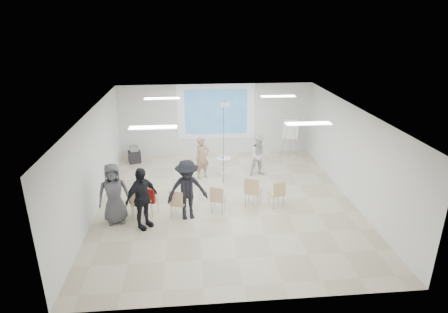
{
  "coord_description": "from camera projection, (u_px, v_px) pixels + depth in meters",
  "views": [
    {
      "loc": [
        -1.04,
        -10.67,
        5.61
      ],
      "look_at": [
        0.0,
        0.8,
        1.25
      ],
      "focal_mm": 30.0,
      "sensor_mm": 36.0,
      "label": 1
    }
  ],
  "objects": [
    {
      "name": "fluor_panel_nw",
      "position": [
        162.0,
        98.0,
        12.66
      ],
      "size": [
        1.2,
        0.3,
        0.02
      ],
      "primitive_type": "cube",
      "color": "white",
      "rests_on": "ceiling"
    },
    {
      "name": "projection_image",
      "position": [
        216.0,
        112.0,
        15.52
      ],
      "size": [
        2.6,
        0.01,
        1.9
      ],
      "primitive_type": "cube",
      "color": "teal",
      "rests_on": "wall_back"
    },
    {
      "name": "player_right",
      "position": [
        260.0,
        153.0,
        13.74
      ],
      "size": [
        0.91,
        0.77,
        1.71
      ],
      "primitive_type": "imported",
      "rotation": [
        0.0,
        0.0,
        0.14
      ],
      "color": "white",
      "rests_on": "floor"
    },
    {
      "name": "wall_back",
      "position": [
        216.0,
        120.0,
        15.72
      ],
      "size": [
        8.0,
        0.1,
        3.0
      ],
      "primitive_type": "cube",
      "color": "silver",
      "rests_on": "floor"
    },
    {
      "name": "ceiling",
      "position": [
        226.0,
        109.0,
        10.94
      ],
      "size": [
        8.0,
        9.0,
        0.1
      ],
      "primitive_type": "cube",
      "color": "white",
      "rests_on": "wall_back"
    },
    {
      "name": "audience_mid",
      "position": [
        187.0,
        186.0,
        10.7
      ],
      "size": [
        1.45,
        0.96,
        2.06
      ],
      "primitive_type": "imported",
      "rotation": [
        0.0,
        0.0,
        0.19
      ],
      "color": "black",
      "rests_on": "floor"
    },
    {
      "name": "player_left",
      "position": [
        202.0,
        155.0,
        13.49
      ],
      "size": [
        0.77,
        0.68,
        1.75
      ],
      "primitive_type": "imported",
      "rotation": [
        0.0,
        0.0,
        0.48
      ],
      "color": "tan",
      "rests_on": "floor"
    },
    {
      "name": "fluor_panel_sw",
      "position": [
        153.0,
        127.0,
        9.4
      ],
      "size": [
        1.2,
        0.3,
        0.02
      ],
      "primitive_type": "cube",
      "color": "white",
      "rests_on": "ceiling"
    },
    {
      "name": "wall_right",
      "position": [
        354.0,
        154.0,
        11.83
      ],
      "size": [
        0.1,
        9.0,
        3.0
      ],
      "primitive_type": "cube",
      "color": "silver",
      "rests_on": "floor"
    },
    {
      "name": "chair_right_inner",
      "position": [
        253.0,
        190.0,
        11.5
      ],
      "size": [
        0.62,
        0.64,
        0.98
      ],
      "rotation": [
        0.0,
        0.0,
        -0.43
      ],
      "color": "tan",
      "rests_on": "floor"
    },
    {
      "name": "fluor_panel_ne",
      "position": [
        278.0,
        96.0,
        13.0
      ],
      "size": [
        1.2,
        0.3,
        0.02
      ],
      "primitive_type": "cube",
      "color": "white",
      "rests_on": "ceiling"
    },
    {
      "name": "flipchart_easel",
      "position": [
        291.0,
        129.0,
        15.26
      ],
      "size": [
        0.71,
        0.56,
        1.72
      ],
      "rotation": [
        0.0,
        0.0,
        -0.33
      ],
      "color": "gray",
      "rests_on": "floor"
    },
    {
      "name": "fluor_panel_se",
      "position": [
        308.0,
        123.0,
        9.74
      ],
      "size": [
        1.2,
        0.3,
        0.02
      ],
      "primitive_type": "cube",
      "color": "white",
      "rests_on": "ceiling"
    },
    {
      "name": "chair_left_mid",
      "position": [
        147.0,
        198.0,
        11.01
      ],
      "size": [
        0.61,
        0.63,
        0.99
      ],
      "rotation": [
        0.0,
        0.0,
        -0.39
      ],
      "color": "tan",
      "rests_on": "floor"
    },
    {
      "name": "floor",
      "position": [
        226.0,
        203.0,
        12.03
      ],
      "size": [
        8.0,
        9.0,
        0.1
      ],
      "primitive_type": "cube",
      "color": "beige",
      "rests_on": "ground"
    },
    {
      "name": "chair_left_inner",
      "position": [
        178.0,
        202.0,
        10.89
      ],
      "size": [
        0.54,
        0.56,
        0.89
      ],
      "rotation": [
        0.0,
        0.0,
        -0.33
      ],
      "color": "tan",
      "rests_on": "floor"
    },
    {
      "name": "red_jacket",
      "position": [
        147.0,
        196.0,
        10.83
      ],
      "size": [
        0.46,
        0.27,
        0.44
      ],
      "primitive_type": "cube",
      "rotation": [
        0.0,
        0.0,
        -0.39
      ],
      "color": "maroon",
      "rests_on": "chair_left_mid"
    },
    {
      "name": "controller_right",
      "position": [
        254.0,
        144.0,
        13.85
      ],
      "size": [
        0.06,
        0.13,
        0.04
      ],
      "primitive_type": "cube",
      "rotation": [
        0.0,
        0.0,
        0.14
      ],
      "color": "silver",
      "rests_on": "player_right"
    },
    {
      "name": "chair_far_left",
      "position": [
        137.0,
        202.0,
        10.93
      ],
      "size": [
        0.41,
        0.44,
        0.84
      ],
      "rotation": [
        0.0,
        0.0,
        0.05
      ],
      "color": "tan",
      "rests_on": "floor"
    },
    {
      "name": "projection_halo",
      "position": [
        216.0,
        112.0,
        15.54
      ],
      "size": [
        3.2,
        0.01,
        2.3
      ],
      "primitive_type": "cube",
      "color": "silver",
      "rests_on": "wall_back"
    },
    {
      "name": "laptop",
      "position": [
        179.0,
        202.0,
        10.99
      ],
      "size": [
        0.39,
        0.33,
        0.03
      ],
      "primitive_type": "imported",
      "rotation": [
        0.0,
        0.0,
        2.81
      ],
      "color": "black",
      "rests_on": "chair_left_inner"
    },
    {
      "name": "wall_left",
      "position": [
        91.0,
        162.0,
        11.14
      ],
      "size": [
        0.1,
        9.0,
        3.0
      ],
      "primitive_type": "cube",
      "color": "silver",
      "rests_on": "floor"
    },
    {
      "name": "chair_center",
      "position": [
        218.0,
        197.0,
        11.16
      ],
      "size": [
        0.53,
        0.55,
        0.88
      ],
      "rotation": [
        0.0,
        0.0,
        -0.33
      ],
      "color": "tan",
      "rests_on": "floor"
    },
    {
      "name": "controller_left",
      "position": [
        207.0,
        146.0,
        13.64
      ],
      "size": [
        0.08,
        0.11,
        0.04
      ],
      "primitive_type": "cube",
      "rotation": [
        0.0,
        0.0,
        0.48
      ],
      "color": "silver",
      "rests_on": "player_left"
    },
    {
      "name": "av_cart",
      "position": [
        134.0,
        155.0,
        15.09
      ],
      "size": [
        0.56,
        0.5,
        0.7
      ],
      "rotation": [
        0.0,
        0.0,
        0.29
      ],
      "color": "black",
      "rests_on": "floor"
    },
    {
      "name": "ceiling_projector",
      "position": [
        225.0,
        109.0,
        12.46
      ],
      "size": [
        0.3,
        0.25,
        3.0
      ],
      "color": "white",
      "rests_on": "ceiling"
    },
    {
      "name": "chair_right_far",
      "position": [
        278.0,
        192.0,
        11.5
      ],
      "size": [
        0.51,
        0.53,
        0.88
      ],
      "rotation": [
        0.0,
        0.0,
        0.27
      ],
      "color": "tan",
      "rests_on": "floor"
    },
    {
      "name": "pedestal_table",
      "position": [
        224.0,
        165.0,
        14.0
      ],
      "size": [
        0.55,
        0.55,
        0.66
      ],
      "rotation": [
        0.0,
        0.0,
        -0.03
      ],
      "color": "silver",
      "rests_on": "floor"
    },
    {
      "name": "audience_outer",
      "position": [
        113.0,
        190.0,
        10.52
      ],
      "size": [
        1.1,
        0.85,
        2.01
      ],
      "primitive_type": "imported",
      "rotation": [
        0.0,
        0.0,
        0.23
      ],
      "color": "#57575C",
      "rests_on": "floor"
    },
    {
      "name": "audience_left",
      "position": [
        141.0,
        194.0,
        10.22
      ],
      "size": [
        1.36,
        1.35,
        2.06
      ],
      "primitive_type": "imported",
      "rotation": [
        0.0,
        0.0,
        0.78
      ],
      "color": "black",
      "rests_on": "floor"
    }
  ]
}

